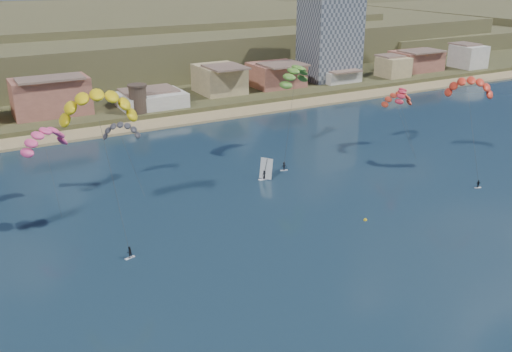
{
  "coord_description": "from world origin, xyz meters",
  "views": [
    {
      "loc": [
        -45.21,
        -49.57,
        45.9
      ],
      "look_at": [
        0.0,
        32.0,
        10.0
      ],
      "focal_mm": 40.0,
      "sensor_mm": 36.0,
      "label": 1
    }
  ],
  "objects_px": {
    "apartment_tower": "(330,37)",
    "kitesurfer_yellow": "(97,102)",
    "kitesurfer_orange": "(470,84)",
    "buoy": "(365,220)",
    "watchtower": "(138,98)",
    "windsurfer": "(265,173)",
    "kitesurfer_green": "(294,73)"
  },
  "relations": [
    {
      "from": "kitesurfer_orange",
      "to": "buoy",
      "type": "height_order",
      "value": "kitesurfer_orange"
    },
    {
      "from": "kitesurfer_orange",
      "to": "kitesurfer_green",
      "type": "distance_m",
      "value": 39.92
    },
    {
      "from": "watchtower",
      "to": "kitesurfer_orange",
      "type": "relative_size",
      "value": 0.36
    },
    {
      "from": "kitesurfer_green",
      "to": "buoy",
      "type": "height_order",
      "value": "kitesurfer_green"
    },
    {
      "from": "kitesurfer_yellow",
      "to": "watchtower",
      "type": "bearing_deg",
      "value": 68.02
    },
    {
      "from": "watchtower",
      "to": "buoy",
      "type": "relative_size",
      "value": 12.95
    },
    {
      "from": "kitesurfer_orange",
      "to": "kitesurfer_green",
      "type": "relative_size",
      "value": 0.98
    },
    {
      "from": "buoy",
      "to": "windsurfer",
      "type": "bearing_deg",
      "value": 102.02
    },
    {
      "from": "apartment_tower",
      "to": "watchtower",
      "type": "relative_size",
      "value": 3.72
    },
    {
      "from": "kitesurfer_orange",
      "to": "buoy",
      "type": "bearing_deg",
      "value": -161.73
    },
    {
      "from": "kitesurfer_yellow",
      "to": "buoy",
      "type": "bearing_deg",
      "value": -23.22
    },
    {
      "from": "kitesurfer_yellow",
      "to": "kitesurfer_orange",
      "type": "distance_m",
      "value": 81.49
    },
    {
      "from": "apartment_tower",
      "to": "kitesurfer_orange",
      "type": "bearing_deg",
      "value": -106.85
    },
    {
      "from": "watchtower",
      "to": "kitesurfer_green",
      "type": "xyz_separation_m",
      "value": [
        23.85,
        -48.96,
        13.6
      ]
    },
    {
      "from": "apartment_tower",
      "to": "kitesurfer_orange",
      "type": "distance_m",
      "value": 94.82
    },
    {
      "from": "apartment_tower",
      "to": "kitesurfer_yellow",
      "type": "distance_m",
      "value": 138.07
    },
    {
      "from": "watchtower",
      "to": "buoy",
      "type": "bearing_deg",
      "value": -80.96
    },
    {
      "from": "watchtower",
      "to": "kitesurfer_orange",
      "type": "distance_m",
      "value": 93.92
    },
    {
      "from": "windsurfer",
      "to": "buoy",
      "type": "relative_size",
      "value": 7.14
    },
    {
      "from": "kitesurfer_yellow",
      "to": "windsurfer",
      "type": "height_order",
      "value": "kitesurfer_yellow"
    },
    {
      "from": "kitesurfer_green",
      "to": "watchtower",
      "type": "bearing_deg",
      "value": 115.97
    },
    {
      "from": "apartment_tower",
      "to": "kitesurfer_green",
      "type": "relative_size",
      "value": 1.33
    },
    {
      "from": "buoy",
      "to": "apartment_tower",
      "type": "bearing_deg",
      "value": 57.54
    },
    {
      "from": "apartment_tower",
      "to": "windsurfer",
      "type": "xyz_separation_m",
      "value": [
        -71.61,
        -75.96,
        -16.31
      ]
    },
    {
      "from": "watchtower",
      "to": "kitesurfer_yellow",
      "type": "xyz_separation_m",
      "value": [
        -28.65,
        -70.99,
        17.42
      ]
    },
    {
      "from": "apartment_tower",
      "to": "buoy",
      "type": "bearing_deg",
      "value": -122.46
    },
    {
      "from": "buoy",
      "to": "watchtower",
      "type": "bearing_deg",
      "value": 99.04
    },
    {
      "from": "watchtower",
      "to": "windsurfer",
      "type": "relative_size",
      "value": 1.81
    },
    {
      "from": "apartment_tower",
      "to": "kitesurfer_yellow",
      "type": "height_order",
      "value": "apartment_tower"
    },
    {
      "from": "windsurfer",
      "to": "buoy",
      "type": "xyz_separation_m",
      "value": [
        5.84,
        -27.43,
        -1.39
      ]
    },
    {
      "from": "kitesurfer_green",
      "to": "kitesurfer_orange",
      "type": "bearing_deg",
      "value": -44.09
    },
    {
      "from": "kitesurfer_yellow",
      "to": "kitesurfer_orange",
      "type": "xyz_separation_m",
      "value": [
        81.18,
        -5.75,
        -4.26
      ]
    }
  ]
}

